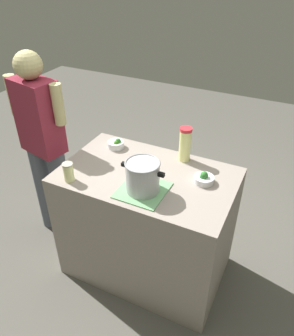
% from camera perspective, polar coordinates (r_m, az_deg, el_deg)
% --- Properties ---
extents(ground_plane, '(8.00, 8.00, 0.00)m').
position_cam_1_polar(ground_plane, '(2.85, -0.00, -16.21)').
color(ground_plane, '#59564E').
extents(counter_slab, '(1.18, 0.73, 0.91)m').
position_cam_1_polar(counter_slab, '(2.52, -0.00, -9.57)').
color(counter_slab, gray).
rests_on(counter_slab, ground_plane).
extents(dish_cloth, '(0.29, 0.30, 0.01)m').
position_cam_1_polar(dish_cloth, '(2.08, -0.74, -3.80)').
color(dish_cloth, '#76B378').
rests_on(dish_cloth, counter_slab).
extents(cooking_pot, '(0.28, 0.22, 0.20)m').
position_cam_1_polar(cooking_pot, '(2.02, -0.76, -1.38)').
color(cooking_pot, '#B7B7BC').
rests_on(cooking_pot, dish_cloth).
extents(lemonade_pitcher, '(0.09, 0.09, 0.25)m').
position_cam_1_polar(lemonade_pitcher, '(2.33, 6.51, 4.07)').
color(lemonade_pitcher, '#F1EF91').
rests_on(lemonade_pitcher, counter_slab).
extents(mason_jar, '(0.07, 0.07, 0.13)m').
position_cam_1_polar(mason_jar, '(2.20, -13.26, -0.67)').
color(mason_jar, '#E9EB9E').
rests_on(mason_jar, counter_slab).
extents(broccoli_bowl_front, '(0.12, 0.12, 0.08)m').
position_cam_1_polar(broccoli_bowl_front, '(2.52, -5.28, 4.07)').
color(broccoli_bowl_front, silver).
rests_on(broccoli_bowl_front, counter_slab).
extents(broccoli_bowl_center, '(0.13, 0.13, 0.08)m').
position_cam_1_polar(broccoli_bowl_center, '(2.17, 9.67, -1.81)').
color(broccoli_bowl_center, silver).
rests_on(broccoli_bowl_center, counter_slab).
extents(person_cook, '(0.50, 0.26, 1.61)m').
position_cam_1_polar(person_cook, '(2.75, -17.23, 3.99)').
color(person_cook, '#4A505B').
rests_on(person_cook, ground_plane).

